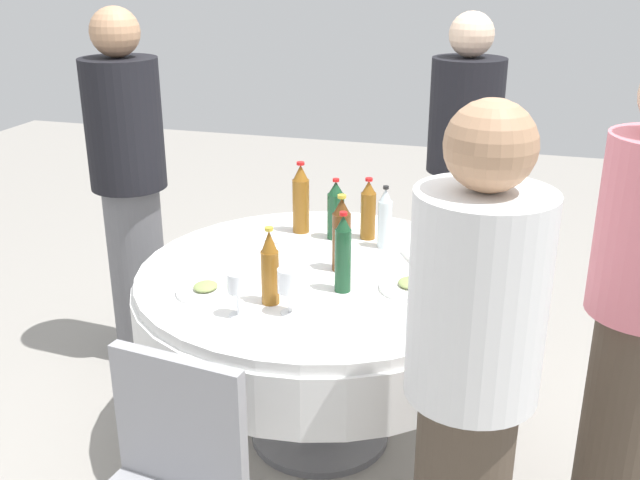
{
  "coord_description": "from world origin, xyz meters",
  "views": [
    {
      "loc": [
        2.45,
        0.71,
        1.85
      ],
      "look_at": [
        0.0,
        0.0,
        0.86
      ],
      "focal_mm": 41.42,
      "sensor_mm": 36.0,
      "label": 1
    }
  ],
  "objects_px": {
    "wine_glass_west": "(237,285)",
    "person_north": "(461,179)",
    "bottle_dark_green_near": "(343,254)",
    "bottle_clear_north": "(385,219)",
    "dining_table": "(320,306)",
    "bottle_brown_east": "(341,235)",
    "plate_right": "(206,290)",
    "person_far": "(130,186)",
    "bottle_amber_left": "(301,200)",
    "plate_inner": "(411,286)",
    "bottle_amber_rear": "(368,210)",
    "person_near": "(470,388)",
    "bottle_amber_far": "(270,268)",
    "wine_glass_left": "(289,283)",
    "bottle_dark_green_west": "(336,211)"
  },
  "relations": [
    {
      "from": "bottle_amber_rear",
      "to": "person_north",
      "type": "distance_m",
      "value": 0.7
    },
    {
      "from": "bottle_amber_rear",
      "to": "person_north",
      "type": "relative_size",
      "value": 0.16
    },
    {
      "from": "bottle_amber_left",
      "to": "wine_glass_left",
      "type": "distance_m",
      "value": 0.77
    },
    {
      "from": "plate_right",
      "to": "person_far",
      "type": "bearing_deg",
      "value": -135.78
    },
    {
      "from": "bottle_amber_rear",
      "to": "bottle_dark_green_near",
      "type": "bearing_deg",
      "value": 3.06
    },
    {
      "from": "wine_glass_left",
      "to": "bottle_dark_green_west",
      "type": "bearing_deg",
      "value": -177.24
    },
    {
      "from": "wine_glass_left",
      "to": "person_near",
      "type": "relative_size",
      "value": 0.1
    },
    {
      "from": "bottle_dark_green_near",
      "to": "bottle_clear_north",
      "type": "bearing_deg",
      "value": 172.65
    },
    {
      "from": "bottle_amber_rear",
      "to": "bottle_brown_east",
      "type": "bearing_deg",
      "value": -3.86
    },
    {
      "from": "plate_right",
      "to": "person_near",
      "type": "relative_size",
      "value": 0.13
    },
    {
      "from": "bottle_dark_green_west",
      "to": "person_north",
      "type": "xyz_separation_m",
      "value": [
        -0.66,
        0.45,
        -0.01
      ]
    },
    {
      "from": "wine_glass_west",
      "to": "person_near",
      "type": "bearing_deg",
      "value": 66.0
    },
    {
      "from": "dining_table",
      "to": "bottle_amber_left",
      "type": "height_order",
      "value": "bottle_amber_left"
    },
    {
      "from": "bottle_clear_north",
      "to": "bottle_amber_rear",
      "type": "distance_m",
      "value": 0.12
    },
    {
      "from": "bottle_dark_green_west",
      "to": "person_north",
      "type": "bearing_deg",
      "value": 145.88
    },
    {
      "from": "wine_glass_west",
      "to": "bottle_brown_east",
      "type": "bearing_deg",
      "value": 153.54
    },
    {
      "from": "dining_table",
      "to": "plate_inner",
      "type": "relative_size",
      "value": 6.27
    },
    {
      "from": "wine_glass_west",
      "to": "person_north",
      "type": "relative_size",
      "value": 0.09
    },
    {
      "from": "plate_inner",
      "to": "person_north",
      "type": "relative_size",
      "value": 0.14
    },
    {
      "from": "bottle_dark_green_west",
      "to": "bottle_brown_east",
      "type": "bearing_deg",
      "value": 18.61
    },
    {
      "from": "bottle_clear_north",
      "to": "bottle_amber_rear",
      "type": "relative_size",
      "value": 0.99
    },
    {
      "from": "bottle_dark_green_west",
      "to": "dining_table",
      "type": "bearing_deg",
      "value": 5.33
    },
    {
      "from": "person_north",
      "to": "bottle_dark_green_west",
      "type": "bearing_deg",
      "value": -101.73
    },
    {
      "from": "bottle_clear_north",
      "to": "wine_glass_left",
      "type": "height_order",
      "value": "bottle_clear_north"
    },
    {
      "from": "dining_table",
      "to": "bottle_brown_east",
      "type": "xyz_separation_m",
      "value": [
        -0.03,
        0.07,
        0.29
      ]
    },
    {
      "from": "person_far",
      "to": "person_near",
      "type": "relative_size",
      "value": 1.06
    },
    {
      "from": "bottle_amber_left",
      "to": "wine_glass_left",
      "type": "xyz_separation_m",
      "value": [
        0.75,
        0.2,
        -0.03
      ]
    },
    {
      "from": "plate_inner",
      "to": "plate_right",
      "type": "distance_m",
      "value": 0.72
    },
    {
      "from": "dining_table",
      "to": "bottle_amber_far",
      "type": "xyz_separation_m",
      "value": [
        0.31,
        -0.09,
        0.28
      ]
    },
    {
      "from": "dining_table",
      "to": "bottle_dark_green_near",
      "type": "relative_size",
      "value": 4.77
    },
    {
      "from": "plate_inner",
      "to": "person_near",
      "type": "relative_size",
      "value": 0.14
    },
    {
      "from": "plate_inner",
      "to": "plate_right",
      "type": "xyz_separation_m",
      "value": [
        0.23,
        -0.69,
        0.0
      ]
    },
    {
      "from": "plate_inner",
      "to": "person_far",
      "type": "xyz_separation_m",
      "value": [
        -0.48,
        -1.38,
        0.12
      ]
    },
    {
      "from": "plate_inner",
      "to": "plate_right",
      "type": "relative_size",
      "value": 1.08
    },
    {
      "from": "wine_glass_west",
      "to": "person_north",
      "type": "bearing_deg",
      "value": 158.33
    },
    {
      "from": "bottle_brown_east",
      "to": "plate_right",
      "type": "xyz_separation_m",
      "value": [
        0.33,
        -0.4,
        -0.13
      ]
    },
    {
      "from": "bottle_amber_far",
      "to": "bottle_dark_green_west",
      "type": "relative_size",
      "value": 1.06
    },
    {
      "from": "dining_table",
      "to": "person_far",
      "type": "height_order",
      "value": "person_far"
    },
    {
      "from": "person_near",
      "to": "bottle_amber_far",
      "type": "bearing_deg",
      "value": -72.14
    },
    {
      "from": "bottle_clear_north",
      "to": "bottle_amber_left",
      "type": "relative_size",
      "value": 0.84
    },
    {
      "from": "wine_glass_west",
      "to": "plate_inner",
      "type": "xyz_separation_m",
      "value": [
        -0.36,
        0.51,
        -0.1
      ]
    },
    {
      "from": "bottle_dark_green_west",
      "to": "bottle_amber_rear",
      "type": "bearing_deg",
      "value": 105.2
    },
    {
      "from": "bottle_amber_left",
      "to": "person_north",
      "type": "height_order",
      "value": "person_north"
    },
    {
      "from": "bottle_dark_green_west",
      "to": "wine_glass_west",
      "type": "xyz_separation_m",
      "value": [
        0.78,
        -0.12,
        -0.01
      ]
    },
    {
      "from": "plate_inner",
      "to": "bottle_clear_north",
      "type": "bearing_deg",
      "value": -155.35
    },
    {
      "from": "bottle_dark_green_near",
      "to": "person_far",
      "type": "xyz_separation_m",
      "value": [
        -0.55,
        -1.15,
        -0.01
      ]
    },
    {
      "from": "bottle_dark_green_near",
      "to": "bottle_brown_east",
      "type": "distance_m",
      "value": 0.19
    },
    {
      "from": "bottle_amber_far",
      "to": "bottle_amber_rear",
      "type": "height_order",
      "value": "bottle_amber_far"
    },
    {
      "from": "bottle_dark_green_near",
      "to": "bottle_amber_rear",
      "type": "distance_m",
      "value": 0.53
    },
    {
      "from": "bottle_amber_far",
      "to": "person_near",
      "type": "distance_m",
      "value": 0.85
    }
  ]
}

